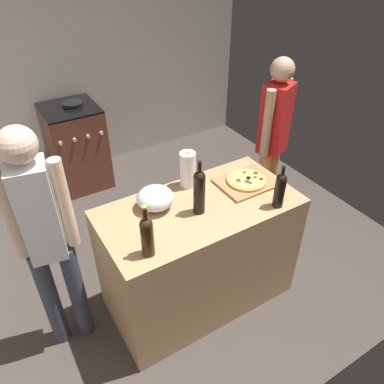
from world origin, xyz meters
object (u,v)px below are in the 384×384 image
object	(u,v)px
mixing_bowl	(155,198)
person_in_red	(273,137)
pizza	(246,180)
wine_bottle_green	(199,190)
wine_bottle_clear	(280,189)
paper_towel_roll	(188,169)
person_in_stripes	(46,237)
wine_bottle_dark	(147,235)
stove	(76,146)

from	to	relation	value
mixing_bowl	person_in_red	distance (m)	1.34
pizza	mixing_bowl	world-z (taller)	mixing_bowl
mixing_bowl	wine_bottle_green	size ratio (longest dim) A/B	0.64
pizza	mixing_bowl	xyz separation A→B (m)	(-0.68, 0.09, 0.04)
wine_bottle_clear	person_in_red	world-z (taller)	person_in_red
paper_towel_roll	person_in_stripes	xyz separation A→B (m)	(-1.01, -0.07, -0.09)
pizza	person_in_red	bearing A→B (deg)	33.97
wine_bottle_dark	person_in_stripes	bearing A→B (deg)	139.71
wine_bottle_clear	person_in_stripes	bearing A→B (deg)	162.43
wine_bottle_green	wine_bottle_dark	distance (m)	0.48
paper_towel_roll	wine_bottle_dark	bearing A→B (deg)	-138.98
paper_towel_roll	wine_bottle_dark	world-z (taller)	wine_bottle_dark
mixing_bowl	wine_bottle_clear	bearing A→B (deg)	-29.94
wine_bottle_clear	stove	xyz separation A→B (m)	(-0.71, 2.33, -0.58)
stove	person_in_red	size ratio (longest dim) A/B	0.59
mixing_bowl	paper_towel_roll	bearing A→B (deg)	19.66
pizza	stove	distance (m)	2.19
pizza	wine_bottle_green	world-z (taller)	wine_bottle_green
paper_towel_roll	wine_bottle_clear	xyz separation A→B (m)	(0.38, -0.51, 0.00)
wine_bottle_dark	person_in_red	xyz separation A→B (m)	(1.52, 0.68, -0.12)
wine_bottle_clear	stove	world-z (taller)	wine_bottle_clear
mixing_bowl	person_in_stripes	distance (m)	0.70
wine_bottle_dark	stove	world-z (taller)	wine_bottle_dark
pizza	mixing_bowl	size ratio (longest dim) A/B	1.16
wine_bottle_clear	person_in_stripes	distance (m)	1.46
wine_bottle_clear	pizza	bearing A→B (deg)	93.18
wine_bottle_dark	person_in_stripes	world-z (taller)	person_in_stripes
person_in_red	pizza	bearing A→B (deg)	-146.03
person_in_stripes	person_in_red	size ratio (longest dim) A/B	1.03
paper_towel_roll	wine_bottle_green	distance (m)	0.31
mixing_bowl	wine_bottle_clear	world-z (taller)	wine_bottle_clear
pizza	wine_bottle_green	bearing A→B (deg)	-168.58
paper_towel_roll	person_in_stripes	bearing A→B (deg)	-175.88
pizza	paper_towel_roll	xyz separation A→B (m)	(-0.37, 0.20, 0.10)
pizza	mixing_bowl	bearing A→B (deg)	172.33
pizza	person_in_stripes	world-z (taller)	person_in_stripes
stove	person_in_stripes	xyz separation A→B (m)	(-0.68, -1.89, 0.49)
pizza	wine_bottle_dark	size ratio (longest dim) A/B	0.83
person_in_red	paper_towel_roll	bearing A→B (deg)	-167.84
wine_bottle_clear	wine_bottle_dark	xyz separation A→B (m)	(-0.92, 0.04, 0.01)
pizza	stove	size ratio (longest dim) A/B	0.30
wine_bottle_green	person_in_red	world-z (taller)	person_in_red
mixing_bowl	wine_bottle_dark	distance (m)	0.43
pizza	stove	xyz separation A→B (m)	(-0.69, 2.02, -0.48)
person_in_stripes	paper_towel_roll	bearing A→B (deg)	4.12
wine_bottle_clear	wine_bottle_dark	bearing A→B (deg)	177.27
paper_towel_roll	person_in_stripes	size ratio (longest dim) A/B	0.16
mixing_bowl	person_in_stripes	size ratio (longest dim) A/B	0.15
person_in_red	wine_bottle_green	bearing A→B (deg)	-154.72
mixing_bowl	wine_bottle_green	xyz separation A→B (m)	(0.22, -0.18, 0.09)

